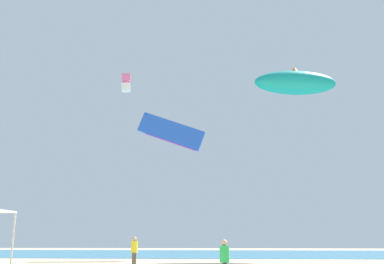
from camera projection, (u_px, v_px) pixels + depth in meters
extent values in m
cube|color=teal|center=(194.00, 253.00, 45.78)|extent=(110.00, 23.98, 0.03)
cylinder|color=#B2B2B7|center=(12.00, 248.00, 15.63)|extent=(0.07, 0.07, 2.59)
cylinder|color=green|center=(224.00, 254.00, 16.43)|extent=(0.38, 0.38, 0.64)
sphere|color=tan|center=(224.00, 243.00, 16.54)|extent=(0.24, 0.24, 0.24)
cylinder|color=brown|center=(135.00, 259.00, 25.82)|extent=(0.15, 0.15, 0.79)
cylinder|color=brown|center=(133.00, 259.00, 25.53)|extent=(0.15, 0.15, 0.79)
cylinder|color=yellow|center=(134.00, 247.00, 25.85)|extent=(0.41, 0.41, 0.69)
sphere|color=tan|center=(135.00, 239.00, 25.97)|extent=(0.26, 0.26, 0.26)
cube|color=white|center=(117.00, 264.00, 22.34)|extent=(0.57, 0.37, 0.03)
ellipsoid|color=teal|center=(295.00, 83.00, 38.78)|extent=(7.86, 3.28, 2.32)
cone|color=orange|center=(295.00, 71.00, 39.07)|extent=(1.25, 1.28, 0.84)
cube|color=blue|center=(171.00, 131.00, 37.87)|extent=(6.14, 0.67, 3.72)
cube|color=purple|center=(171.00, 140.00, 37.67)|extent=(4.73, 0.32, 2.05)
cube|color=pink|center=(126.00, 78.00, 42.05)|extent=(0.99, 0.95, 0.80)
cube|color=white|center=(126.00, 88.00, 41.80)|extent=(0.99, 0.95, 0.80)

